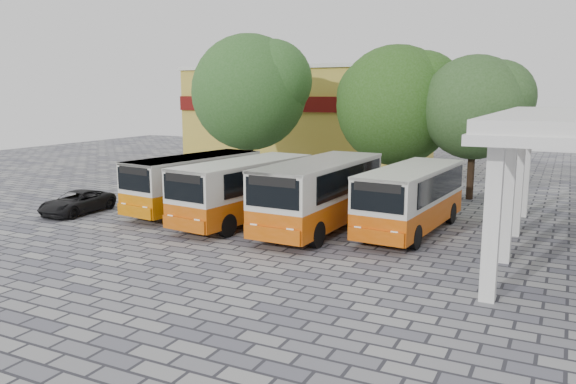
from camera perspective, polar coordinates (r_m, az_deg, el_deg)
The scene contains 10 objects.
ground at distance 22.50m, azimuth 0.09°, elevation -5.69°, with size 90.00×90.00×0.00m, color #595965.
shophouse_block at distance 49.88m, azimuth 2.11°, elevation 7.83°, with size 20.40×10.40×8.30m.
bus_far_left at distance 29.47m, azimuth -9.44°, elevation 1.26°, with size 3.54×8.27×2.88m.
bus_centre_left at distance 26.61m, azimuth -4.46°, elevation 0.51°, with size 3.46×8.43×2.95m.
bus_centre_right at distance 25.12m, azimuth 3.32°, elevation 0.19°, with size 2.94×8.75×3.12m.
bus_far_right at distance 25.22m, azimuth 12.43°, elevation -0.31°, with size 3.07×8.19×2.89m.
tree_left at distance 38.42m, azimuth -3.82°, elevation 10.44°, with size 8.15×7.77×10.00m.
tree_middle at distance 35.74m, azimuth 11.08°, elevation 9.01°, with size 7.78×7.41×9.02m.
tree_right at distance 33.80m, azimuth 18.57°, elevation 8.48°, with size 6.19×5.90×8.23m.
parked_car at distance 30.66m, azimuth -20.65°, elevation -0.98°, with size 1.91×4.15×1.15m, color black.
Camera 1 is at (9.65, -19.38, 6.11)m, focal length 35.00 mm.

